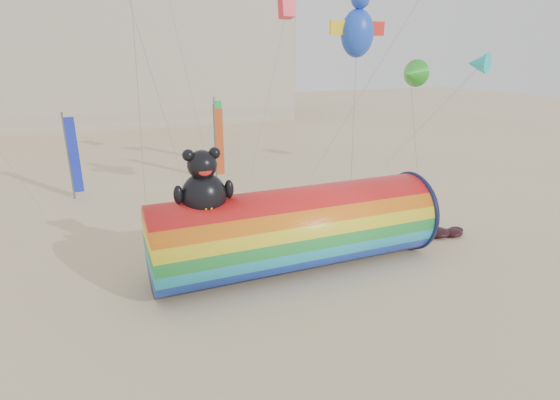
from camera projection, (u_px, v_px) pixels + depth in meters
name	position (u px, v px, depth m)	size (l,w,h in m)	color
ground	(283.00, 268.00, 17.90)	(160.00, 160.00, 0.00)	#CCB58C
hotel_building	(34.00, 36.00, 50.53)	(60.40, 15.40, 20.60)	#B7AD99
windsock_assembly	(296.00, 227.00, 17.44)	(11.54, 3.52, 5.32)	red
kite_handler	(409.00, 208.00, 22.22)	(0.65, 0.43, 1.79)	#505157
fabric_bundle	(441.00, 232.00, 20.99)	(2.62, 1.35, 0.41)	black
festival_banners	(177.00, 141.00, 29.93)	(10.98, 5.93, 5.20)	#59595E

